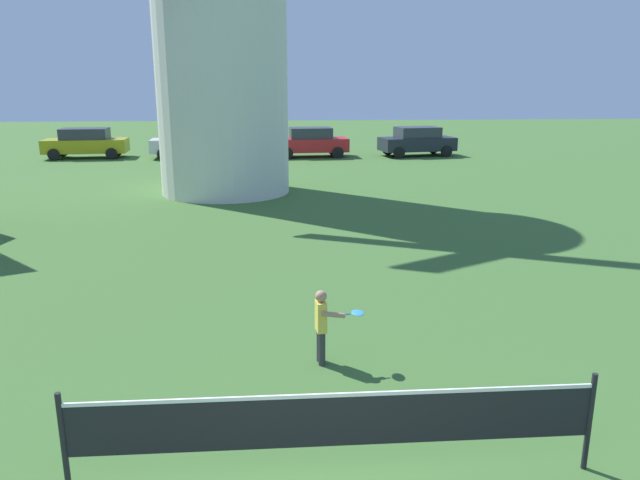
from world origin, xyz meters
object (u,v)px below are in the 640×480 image
(parked_car_red, at_px, (311,142))
(parked_car_black, at_px, (417,141))
(tennis_net, at_px, (335,421))
(player_far, at_px, (323,322))
(parked_car_mustard, at_px, (86,143))
(parked_car_silver, at_px, (193,142))

(parked_car_red, relative_size, parked_car_black, 0.96)
(tennis_net, distance_m, player_far, 2.67)
(player_far, bearing_deg, parked_car_mustard, 113.13)
(tennis_net, bearing_deg, parked_car_mustard, 110.94)
(parked_car_red, bearing_deg, parked_car_mustard, 178.24)
(parked_car_black, bearing_deg, parked_car_mustard, 178.82)
(player_far, height_order, parked_car_silver, parked_car_silver)
(parked_car_red, bearing_deg, tennis_net, -92.83)
(parked_car_mustard, distance_m, parked_car_red, 11.90)
(tennis_net, relative_size, parked_car_mustard, 1.24)
(parked_car_mustard, height_order, parked_car_silver, same)
(player_far, relative_size, parked_car_black, 0.26)
(parked_car_mustard, height_order, parked_car_red, same)
(parked_car_mustard, relative_size, parked_car_black, 1.02)
(parked_car_red, xyz_separation_m, parked_car_black, (5.80, 0.00, 0.00))
(parked_car_mustard, distance_m, parked_car_silver, 5.64)
(parked_car_silver, height_order, parked_car_red, same)
(player_far, distance_m, parked_car_black, 25.53)
(parked_car_mustard, bearing_deg, parked_car_black, -1.18)
(parked_car_red, bearing_deg, parked_car_black, 0.00)
(parked_car_silver, bearing_deg, parked_car_black, -0.33)
(parked_car_silver, xyz_separation_m, parked_car_red, (6.26, -0.07, -0.00))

